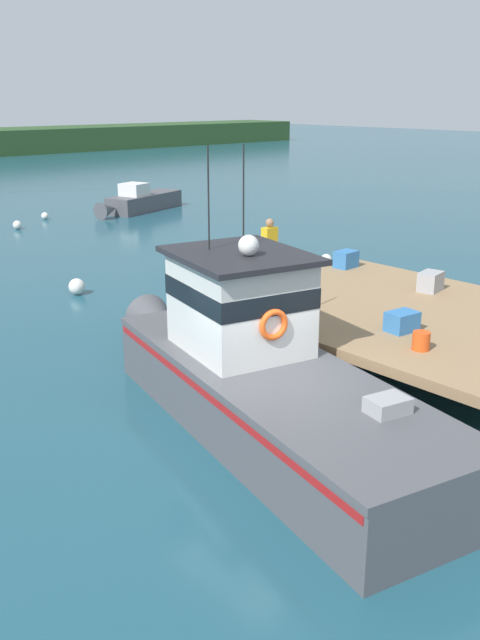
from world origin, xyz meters
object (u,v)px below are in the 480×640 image
bait_bucket (421,341)px  crate_stack_mid_dock (402,321)px  moored_boat_near_channel (140,201)px  main_fishing_boat (258,371)px  mooring_buoy_outer (45,216)px  deckhand_by_the_boat (269,250)px  mooring_buoy_spare_mooring (17,225)px  crate_single_far (346,259)px  crate_single_by_cleat (431,281)px  mooring_buoy_inshore (326,260)px  mooring_buoy_channel_marker (77,287)px

bait_bucket → crate_stack_mid_dock: bearing=54.5°
bait_bucket → moored_boat_near_channel: size_ratio=0.06×
main_fishing_boat → mooring_buoy_outer: main_fishing_boat is taller
deckhand_by_the_boat → mooring_buoy_outer: size_ratio=4.77×
moored_boat_near_channel → mooring_buoy_spare_mooring: (-6.82, -0.58, -0.31)m
bait_bucket → mooring_buoy_outer: bearing=79.2°
deckhand_by_the_boat → mooring_buoy_outer: bearing=79.5°
main_fishing_boat → crate_single_far: 7.34m
crate_single_by_cleat → mooring_buoy_inshore: 7.89m
bait_bucket → mooring_buoy_inshore: (7.52, 8.88, -1.17)m
crate_single_by_cleat → deckhand_by_the_boat: deckhand_by_the_boat is taller
crate_single_far → moored_boat_near_channel: crate_single_far is taller
crate_stack_mid_dock → deckhand_by_the_boat: deckhand_by_the_boat is taller
crate_single_by_cleat → mooring_buoy_outer: crate_single_by_cleat is taller
bait_bucket → mooring_buoy_outer: 24.43m
crate_single_far → mooring_buoy_spare_mooring: 17.52m
crate_stack_mid_dock → mooring_buoy_outer: bearing=80.3°
crate_stack_mid_dock → mooring_buoy_spare_mooring: 21.70m
crate_single_far → mooring_buoy_outer: 18.99m
mooring_buoy_channel_marker → crate_single_by_cleat: bearing=-64.5°
main_fishing_boat → crate_single_by_cleat: 6.17m
crate_stack_mid_dock → mooring_buoy_outer: crate_stack_mid_dock is taller
mooring_buoy_spare_mooring → moored_boat_near_channel: bearing=4.8°
crate_stack_mid_dock → crate_single_by_cleat: bearing=24.0°
deckhand_by_the_boat → moored_boat_near_channel: deckhand_by_the_boat is taller
bait_bucket → mooring_buoy_spare_mooring: bearing=83.6°
main_fishing_boat → deckhand_by_the_boat: size_ratio=6.11×
main_fishing_boat → mooring_buoy_inshore: (10.10, 7.29, -0.81)m
crate_single_far → crate_single_by_cleat: size_ratio=1.00×
main_fishing_boat → bait_bucket: main_fishing_boat is taller
mooring_buoy_channel_marker → crate_single_far: bearing=-53.2°
bait_bucket → mooring_buoy_outer: bait_bucket is taller
bait_bucket → mooring_buoy_channel_marker: (-0.78, 11.29, -1.13)m
mooring_buoy_spare_mooring → mooring_buoy_inshore: mooring_buoy_inshore is taller
crate_single_far → deckhand_by_the_boat: (-2.81, 0.07, 0.64)m
mooring_buoy_channel_marker → main_fishing_boat: bearing=-100.5°
main_fishing_boat → crate_stack_mid_dock: (3.19, -0.72, 0.39)m
crate_single_far → mooring_buoy_inshore: crate_single_far is taller
crate_single_by_cleat → moored_boat_near_channel: crate_single_by_cleat is taller
main_fishing_boat → deckhand_by_the_boat: (3.66, 3.51, 1.05)m
deckhand_by_the_boat → mooring_buoy_inshore: size_ratio=4.18×
main_fishing_boat → mooring_buoy_outer: 23.51m
crate_single_by_cleat → mooring_buoy_outer: size_ratio=1.76×
moored_boat_near_channel → mooring_buoy_outer: bearing=168.8°
moored_boat_near_channel → mooring_buoy_channel_marker: moored_boat_near_channel is taller
deckhand_by_the_boat → moored_boat_near_channel: (8.24, 17.93, -1.56)m
mooring_buoy_spare_mooring → mooring_buoy_channel_marker: bearing=-106.4°
moored_boat_near_channel → crate_single_by_cleat: bearing=-105.5°
crate_single_by_cleat → crate_stack_mid_dock: crate_single_by_cleat is taller
mooring_buoy_inshore → deckhand_by_the_boat: bearing=-149.5°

